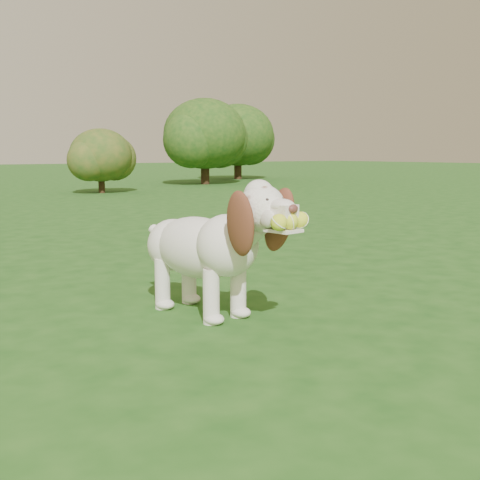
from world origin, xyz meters
TOP-DOWN VIEW (x-y plane):
  - ground at (0.00, 0.00)m, footprint 80.00×80.00m
  - dog at (-0.27, -0.13)m, footprint 0.44×1.06m
  - shrub_c at (2.91, 8.86)m, footprint 1.24×1.24m
  - shrub_f at (6.40, 10.50)m, footprint 2.09×2.09m
  - shrub_h at (8.77, 12.39)m, footprint 2.17×2.17m

SIDE VIEW (x-z plane):
  - ground at x=0.00m, z-range 0.00..0.00m
  - dog at x=-0.27m, z-range 0.02..0.71m
  - shrub_c at x=2.91m, z-range 0.11..1.39m
  - shrub_f at x=6.40m, z-range 0.19..2.36m
  - shrub_h at x=8.77m, z-range 0.20..2.45m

